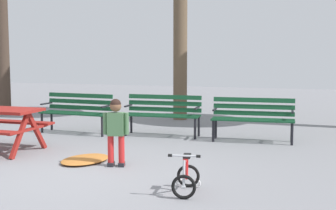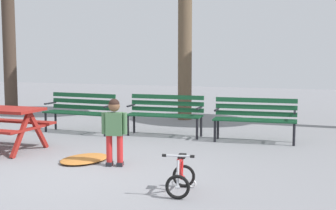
{
  "view_description": "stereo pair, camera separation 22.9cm",
  "coord_description": "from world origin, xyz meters",
  "px_view_note": "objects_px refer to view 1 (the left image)",
  "views": [
    {
      "loc": [
        3.3,
        -5.98,
        1.75
      ],
      "look_at": [
        0.86,
        1.82,
        0.85
      ],
      "focal_mm": 51.28,
      "sensor_mm": 36.0,
      "label": 1
    },
    {
      "loc": [
        3.51,
        -5.91,
        1.75
      ],
      "look_at": [
        0.86,
        1.82,
        0.85
      ],
      "focal_mm": 51.28,
      "sensor_mm": 36.0,
      "label": 2
    }
  ],
  "objects_px": {
    "park_bench_right": "(253,116)",
    "child_standing": "(116,127)",
    "kids_bicycle": "(186,177)",
    "park_bench_far_left": "(77,110)",
    "park_bench_left": "(163,112)"
  },
  "relations": [
    {
      "from": "park_bench_right",
      "to": "child_standing",
      "type": "xyz_separation_m",
      "value": [
        -1.73,
        -2.75,
        0.1
      ]
    },
    {
      "from": "park_bench_right",
      "to": "kids_bicycle",
      "type": "bearing_deg",
      "value": -95.01
    },
    {
      "from": "park_bench_far_left",
      "to": "park_bench_right",
      "type": "distance_m",
      "value": 3.79
    },
    {
      "from": "park_bench_right",
      "to": "child_standing",
      "type": "bearing_deg",
      "value": -122.23
    },
    {
      "from": "child_standing",
      "to": "kids_bicycle",
      "type": "distance_m",
      "value": 1.8
    },
    {
      "from": "park_bench_left",
      "to": "park_bench_right",
      "type": "height_order",
      "value": "same"
    },
    {
      "from": "park_bench_far_left",
      "to": "kids_bicycle",
      "type": "distance_m",
      "value": 5.05
    },
    {
      "from": "park_bench_far_left",
      "to": "park_bench_left",
      "type": "bearing_deg",
      "value": 6.65
    },
    {
      "from": "park_bench_far_left",
      "to": "child_standing",
      "type": "height_order",
      "value": "child_standing"
    },
    {
      "from": "park_bench_left",
      "to": "child_standing",
      "type": "bearing_deg",
      "value": -86.71
    },
    {
      "from": "park_bench_far_left",
      "to": "park_bench_right",
      "type": "height_order",
      "value": "same"
    },
    {
      "from": "park_bench_far_left",
      "to": "park_bench_right",
      "type": "relative_size",
      "value": 1.0
    },
    {
      "from": "park_bench_left",
      "to": "child_standing",
      "type": "distance_m",
      "value": 2.85
    },
    {
      "from": "park_bench_left",
      "to": "child_standing",
      "type": "height_order",
      "value": "child_standing"
    },
    {
      "from": "park_bench_left",
      "to": "park_bench_right",
      "type": "distance_m",
      "value": 1.9
    }
  ]
}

